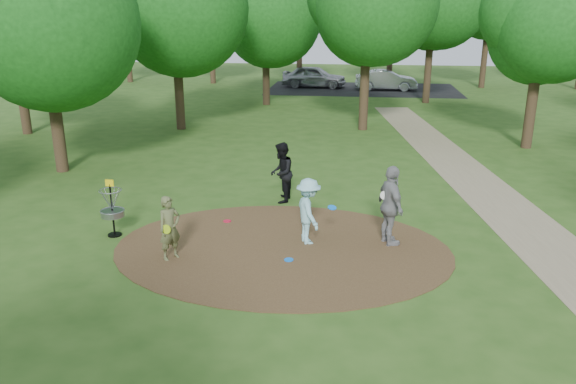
# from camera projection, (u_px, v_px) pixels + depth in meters

# --- Properties ---
(ground) EXTENTS (100.00, 100.00, 0.00)m
(ground) POSITION_uv_depth(u_px,v_px,m) (282.00, 249.00, 13.99)
(ground) COLOR #2D5119
(ground) RESTS_ON ground
(dirt_clearing) EXTENTS (8.40, 8.40, 0.02)m
(dirt_clearing) POSITION_uv_depth(u_px,v_px,m) (282.00, 248.00, 13.98)
(dirt_clearing) COLOR #47301C
(dirt_clearing) RESTS_ON ground
(footpath) EXTENTS (7.55, 39.89, 0.01)m
(footpath) POSITION_uv_depth(u_px,v_px,m) (531.00, 231.00, 15.10)
(footpath) COLOR #8C7A5B
(footpath) RESTS_ON ground
(parking_lot) EXTENTS (14.00, 8.00, 0.01)m
(parking_lot) POSITION_uv_depth(u_px,v_px,m) (363.00, 89.00, 42.05)
(parking_lot) COLOR black
(parking_lot) RESTS_ON ground
(player_observer_with_disc) EXTENTS (0.65, 0.68, 1.57)m
(player_observer_with_disc) POSITION_uv_depth(u_px,v_px,m) (170.00, 228.00, 13.19)
(player_observer_with_disc) COLOR #585F37
(player_observer_with_disc) RESTS_ON ground
(player_throwing_with_disc) EXTENTS (1.25, 1.26, 1.70)m
(player_throwing_with_disc) POSITION_uv_depth(u_px,v_px,m) (308.00, 211.00, 14.08)
(player_throwing_with_disc) COLOR #97D9E2
(player_throwing_with_disc) RESTS_ON ground
(player_walking_with_disc) EXTENTS (0.74, 0.93, 1.86)m
(player_walking_with_disc) POSITION_uv_depth(u_px,v_px,m) (281.00, 173.00, 17.15)
(player_walking_with_disc) COLOR black
(player_walking_with_disc) RESTS_ON ground
(player_waiting_with_disc) EXTENTS (0.92, 1.30, 2.05)m
(player_waiting_with_disc) POSITION_uv_depth(u_px,v_px,m) (391.00, 206.00, 13.95)
(player_waiting_with_disc) COLOR gray
(player_waiting_with_disc) RESTS_ON ground
(disc_ground_blue) EXTENTS (0.22, 0.22, 0.02)m
(disc_ground_blue) POSITION_uv_depth(u_px,v_px,m) (289.00, 260.00, 13.30)
(disc_ground_blue) COLOR #0E70F2
(disc_ground_blue) RESTS_ON dirt_clearing
(disc_ground_red) EXTENTS (0.22, 0.22, 0.02)m
(disc_ground_red) POSITION_uv_depth(u_px,v_px,m) (227.00, 221.00, 15.73)
(disc_ground_red) COLOR red
(disc_ground_red) RESTS_ON dirt_clearing
(car_left) EXTENTS (4.99, 2.36, 1.65)m
(car_left) POSITION_uv_depth(u_px,v_px,m) (314.00, 77.00, 42.67)
(car_left) COLOR #94959B
(car_left) RESTS_ON ground
(car_right) EXTENTS (4.53, 1.69, 1.48)m
(car_right) POSITION_uv_depth(u_px,v_px,m) (386.00, 80.00, 41.19)
(car_right) COLOR #969B9D
(car_right) RESTS_ON ground
(disc_golf_basket) EXTENTS (0.63, 0.63, 1.54)m
(disc_golf_basket) POSITION_uv_depth(u_px,v_px,m) (112.00, 204.00, 14.54)
(disc_golf_basket) COLOR black
(disc_golf_basket) RESTS_ON ground
(tree_ring) EXTENTS (37.07, 45.64, 8.79)m
(tree_ring) POSITION_uv_depth(u_px,v_px,m) (303.00, 23.00, 21.18)
(tree_ring) COLOR #332316
(tree_ring) RESTS_ON ground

